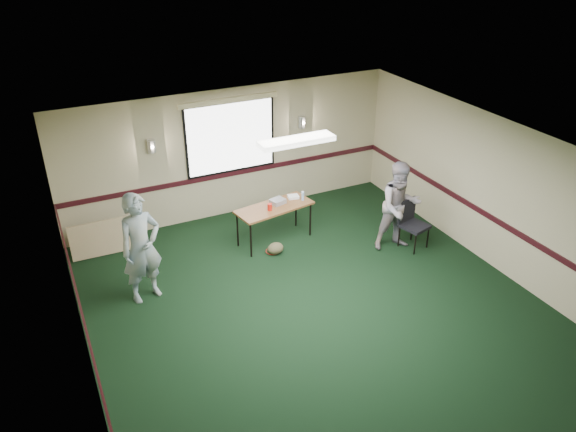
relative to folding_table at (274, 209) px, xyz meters
name	(u,v)px	position (x,y,z in m)	size (l,w,h in m)	color
ground	(323,317)	(-0.29, -2.51, -0.70)	(8.00, 8.00, 0.00)	black
room_shell	(268,177)	(-0.29, -0.38, 0.88)	(8.00, 8.02, 8.00)	#BCB088
folding_table	(274,209)	(0.00, 0.00, 0.00)	(1.58, 0.85, 0.75)	brown
projector	(278,201)	(0.11, 0.09, 0.10)	(0.27, 0.22, 0.09)	#94939B
game_console	(293,197)	(0.49, 0.17, 0.08)	(0.21, 0.17, 0.05)	white
red_cup	(270,207)	(-0.14, -0.10, 0.12)	(0.09, 0.09, 0.13)	#B7170C
water_bottle	(303,196)	(0.61, 0.01, 0.14)	(0.05, 0.05, 0.18)	#82A7D5
duffel_bag	(275,248)	(-0.19, -0.45, -0.58)	(0.32, 0.24, 0.22)	#493E29
cable_coil	(273,251)	(-0.20, -0.36, -0.69)	(0.28, 0.28, 0.01)	red
folded_table	(106,237)	(-3.04, 0.96, -0.37)	(1.29, 0.06, 0.66)	tan
conference_chair	(411,220)	(2.27, -1.28, -0.15)	(0.56, 0.58, 0.94)	black
person_left	(141,248)	(-2.68, -0.74, 0.26)	(0.69, 0.46, 1.90)	#3D6286
person_right	(399,206)	(2.01, -1.22, 0.18)	(0.85, 0.66, 1.75)	#7181B1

